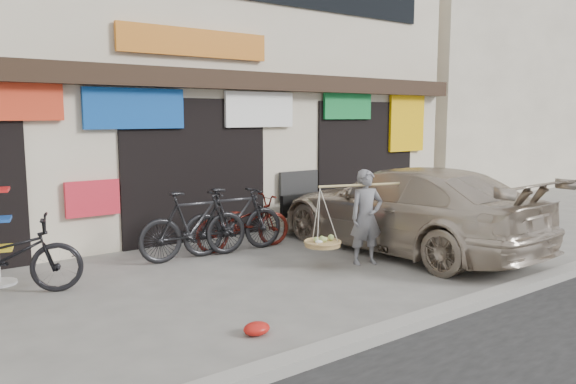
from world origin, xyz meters
TOP-DOWN VIEW (x-y plane):
  - ground at (0.00, 0.00)m, footprint 70.00×70.00m
  - kerb at (0.00, -2.00)m, footprint 70.00×0.25m
  - shophouse_block at (-0.00, 6.42)m, footprint 14.00×6.32m
  - neighbor_east at (13.50, 7.00)m, footprint 12.00×7.00m
  - street_vendor at (1.34, 0.31)m, footprint 1.99×1.04m
  - bike_0 at (-3.66, 2.01)m, footprint 2.13×1.30m
  - bike_1 at (-0.72, 2.26)m, footprint 1.95×0.68m
  - bike_2 at (0.31, 2.35)m, footprint 1.88×0.83m
  - bike_3 at (0.05, 2.26)m, footprint 1.95×0.68m
  - suv at (2.56, 0.59)m, footprint 2.28×5.20m
  - red_bag at (-1.73, -1.11)m, footprint 0.31×0.25m

SIDE VIEW (x-z plane):
  - ground at x=0.00m, z-range 0.00..0.00m
  - kerb at x=0.00m, z-range 0.00..0.12m
  - red_bag at x=-1.73m, z-range 0.00..0.14m
  - bike_2 at x=0.31m, z-range 0.00..0.96m
  - bike_0 at x=-3.66m, z-range 0.00..1.06m
  - bike_1 at x=-0.72m, z-range 0.00..1.15m
  - bike_3 at x=0.05m, z-range 0.00..1.15m
  - street_vendor at x=1.34m, z-range -0.07..1.46m
  - suv at x=2.56m, z-range 0.00..1.49m
  - neighbor_east at x=13.50m, z-range 0.00..6.40m
  - shophouse_block at x=0.00m, z-range -0.05..6.95m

